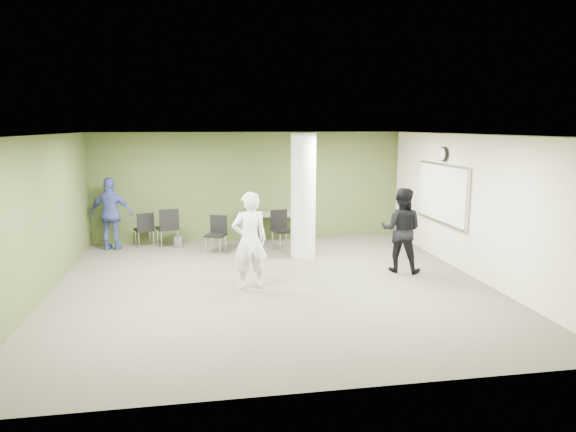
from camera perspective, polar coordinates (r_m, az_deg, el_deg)
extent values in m
plane|color=#4C4B3C|center=(9.76, -1.83, -7.64)|extent=(8.00, 8.00, 0.00)
plane|color=white|center=(9.30, -1.92, 9.03)|extent=(8.00, 8.00, 0.00)
cube|color=#4D5528|center=(13.36, -4.20, 3.29)|extent=(8.00, 2.80, 0.02)
cube|color=#4D5528|center=(9.74, -25.88, -0.20)|extent=(0.02, 8.00, 2.80)
cube|color=beige|center=(10.72, 19.83, 1.06)|extent=(0.02, 8.00, 2.80)
cylinder|color=silver|center=(11.54, 1.71, 2.25)|extent=(0.56, 0.56, 2.80)
cube|color=silver|center=(11.72, 16.70, 2.44)|extent=(0.04, 2.30, 1.30)
cube|color=white|center=(11.71, 16.59, 2.44)|extent=(0.02, 2.20, 1.20)
cylinder|color=black|center=(11.65, 16.91, 6.59)|extent=(0.05, 0.32, 0.32)
cylinder|color=white|center=(11.63, 16.78, 6.59)|extent=(0.02, 0.26, 0.26)
cube|color=gray|center=(13.06, -2.15, 0.21)|extent=(1.68, 0.93, 0.04)
cylinder|color=silver|center=(12.89, -5.35, -1.67)|extent=(0.04, 0.04, 0.72)
cylinder|color=silver|center=(12.87, 1.03, -1.65)|extent=(0.04, 0.04, 0.72)
cylinder|color=silver|center=(13.44, -5.18, -1.19)|extent=(0.04, 0.04, 0.72)
cylinder|color=silver|center=(13.41, 0.94, -1.17)|extent=(0.04, 0.04, 0.72)
cylinder|color=#18481F|center=(12.92, -4.76, 0.72)|extent=(0.07, 0.07, 0.25)
cylinder|color=#B2B2B7|center=(12.85, -3.76, 0.53)|extent=(0.06, 0.06, 0.18)
cylinder|color=#4C4C4C|center=(12.99, -12.10, -2.76)|extent=(0.24, 0.24, 0.28)
cube|color=black|center=(13.19, -15.70, -1.47)|extent=(0.55, 0.55, 0.05)
cube|color=black|center=(12.96, -15.54, -0.61)|extent=(0.40, 0.17, 0.42)
cylinder|color=silver|center=(13.44, -15.10, -2.18)|extent=(0.02, 0.02, 0.40)
cylinder|color=silver|center=(13.37, -16.57, -2.32)|extent=(0.02, 0.02, 0.40)
cylinder|color=silver|center=(13.11, -14.72, -2.47)|extent=(0.02, 0.02, 0.40)
cylinder|color=silver|center=(13.03, -16.22, -2.62)|extent=(0.02, 0.02, 0.40)
cube|color=black|center=(12.93, -13.25, -1.33)|extent=(0.61, 0.61, 0.05)
cube|color=black|center=(12.67, -13.06, -0.33)|extent=(0.46, 0.18, 0.48)
cylinder|color=silver|center=(13.21, -12.57, -2.16)|extent=(0.02, 0.02, 0.46)
cylinder|color=silver|center=(13.13, -14.27, -2.31)|extent=(0.02, 0.02, 0.46)
cylinder|color=silver|center=(12.83, -12.12, -2.50)|extent=(0.02, 0.02, 0.46)
cylinder|color=silver|center=(12.74, -13.87, -2.66)|extent=(0.02, 0.02, 0.46)
cube|color=black|center=(12.14, -8.06, -2.14)|extent=(0.57, 0.57, 0.05)
cube|color=black|center=(12.28, -7.73, -0.88)|extent=(0.39, 0.20, 0.42)
cylinder|color=silver|center=(12.10, -9.14, -3.28)|extent=(0.02, 0.02, 0.40)
cylinder|color=silver|center=(11.97, -7.56, -3.40)|extent=(0.02, 0.02, 0.40)
cylinder|color=silver|center=(12.42, -8.48, -2.92)|extent=(0.02, 0.02, 0.40)
cylinder|color=silver|center=(12.29, -6.94, -3.03)|extent=(0.02, 0.02, 0.40)
cube|color=black|center=(12.37, -0.53, -1.64)|extent=(0.61, 0.61, 0.05)
cube|color=black|center=(12.50, -1.03, -0.32)|extent=(0.43, 0.20, 0.46)
cylinder|color=silver|center=(12.16, -0.86, -3.00)|extent=(0.02, 0.02, 0.44)
cylinder|color=silver|center=(12.35, 0.70, -2.80)|extent=(0.02, 0.02, 0.44)
cylinder|color=silver|center=(12.49, -1.75, -2.66)|extent=(0.02, 0.02, 0.44)
cylinder|color=silver|center=(12.68, -0.21, -2.46)|extent=(0.02, 0.02, 0.44)
imported|color=white|center=(9.34, -4.28, -2.76)|extent=(0.71, 0.53, 1.79)
imported|color=black|center=(10.69, 12.47, -1.52)|extent=(1.05, 0.97, 1.73)
imported|color=#3B4B94|center=(12.96, -19.04, 0.22)|extent=(1.09, 0.62, 1.75)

